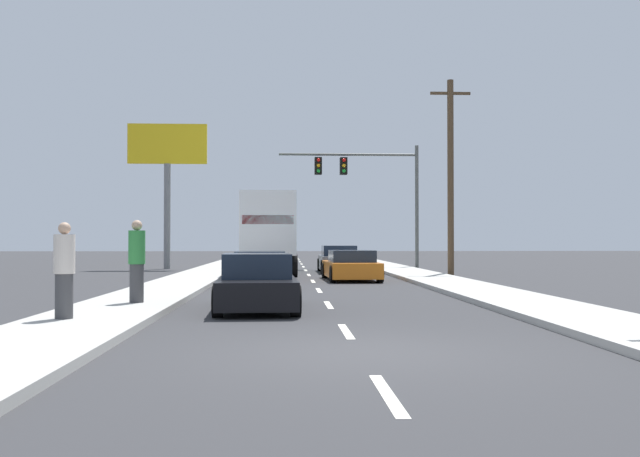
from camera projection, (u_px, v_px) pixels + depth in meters
name	position (u px, v px, depth m)	size (l,w,h in m)	color
ground_plane	(307.00, 272.00, 34.88)	(140.00, 140.00, 0.00)	#333335
sidewalk_right	(421.00, 276.00, 30.11)	(2.26, 80.00, 0.14)	#B2AFA8
sidewalk_left	(199.00, 276.00, 29.66)	(2.26, 80.00, 0.14)	#B2AFA8
lane_markings	(309.00, 275.00, 32.17)	(0.14, 62.00, 0.01)	silver
box_truck	(268.00, 230.00, 32.25)	(2.62, 7.97, 3.59)	white
car_white	(260.00, 270.00, 24.32)	(2.06, 4.69, 1.20)	white
car_black	(257.00, 284.00, 16.15)	(1.94, 4.50, 1.27)	black
car_gray	(338.00, 260.00, 34.74)	(1.89, 4.61, 1.32)	slate
car_orange	(351.00, 266.00, 27.89)	(2.11, 4.58, 1.18)	orange
traffic_signal_mast	(360.00, 177.00, 39.86)	(7.86, 0.69, 6.92)	#595B56
utility_pole_mid	(451.00, 174.00, 31.75)	(1.80, 0.28, 8.75)	brown
roadside_billboard	(167.00, 164.00, 39.08)	(4.33, 0.36, 7.99)	slate
pedestrian_near_corner	(64.00, 270.00, 12.93)	(0.38, 0.38, 1.75)	#3F3F42
pedestrian_mid_block	(137.00, 261.00, 16.31)	(0.38, 0.38, 1.89)	#3F3F42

